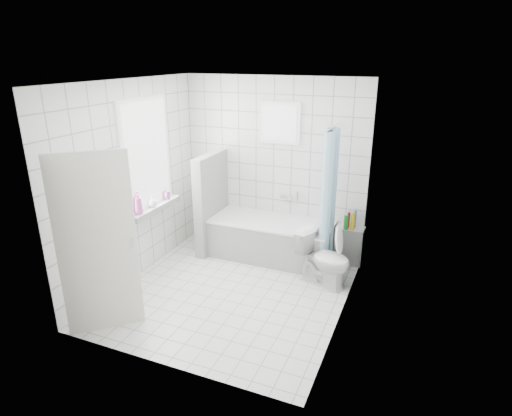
% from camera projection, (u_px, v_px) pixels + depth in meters
% --- Properties ---
extents(ground, '(3.00, 3.00, 0.00)m').
position_uv_depth(ground, '(232.00, 291.00, 5.50)').
color(ground, white).
rests_on(ground, ground).
extents(ceiling, '(3.00, 3.00, 0.00)m').
position_uv_depth(ceiling, '(227.00, 81.00, 4.61)').
color(ceiling, white).
rests_on(ceiling, ground).
extents(wall_back, '(2.80, 0.02, 2.60)m').
position_uv_depth(wall_back, '(273.00, 166.00, 6.36)').
color(wall_back, white).
rests_on(wall_back, ground).
extents(wall_front, '(2.80, 0.02, 2.60)m').
position_uv_depth(wall_front, '(156.00, 245.00, 3.75)').
color(wall_front, white).
rests_on(wall_front, ground).
extents(wall_left, '(0.02, 3.00, 2.60)m').
position_uv_depth(wall_left, '(133.00, 183.00, 5.56)').
color(wall_left, white).
rests_on(wall_left, ground).
extents(wall_right, '(0.02, 3.00, 2.60)m').
position_uv_depth(wall_right, '(348.00, 211.00, 4.56)').
color(wall_right, white).
rests_on(wall_right, ground).
extents(window_left, '(0.01, 0.90, 1.40)m').
position_uv_depth(window_left, '(147.00, 155.00, 5.70)').
color(window_left, white).
rests_on(window_left, wall_left).
extents(window_back, '(0.50, 0.01, 0.50)m').
position_uv_depth(window_back, '(280.00, 123.00, 6.06)').
color(window_back, white).
rests_on(window_back, wall_back).
extents(window_sill, '(0.18, 1.02, 0.08)m').
position_uv_depth(window_sill, '(155.00, 208.00, 5.94)').
color(window_sill, white).
rests_on(window_sill, wall_left).
extents(door, '(0.62, 0.56, 2.00)m').
position_uv_depth(door, '(97.00, 246.00, 4.45)').
color(door, silver).
rests_on(door, ground).
extents(bathtub, '(1.78, 0.77, 0.58)m').
position_uv_depth(bathtub, '(271.00, 239.00, 6.34)').
color(bathtub, white).
rests_on(bathtub, ground).
extents(partition_wall, '(0.15, 0.85, 1.50)m').
position_uv_depth(partition_wall, '(212.00, 203.00, 6.48)').
color(partition_wall, white).
rests_on(partition_wall, ground).
extents(tiled_ledge, '(0.40, 0.24, 0.55)m').
position_uv_depth(tiled_ledge, '(349.00, 245.00, 6.17)').
color(tiled_ledge, white).
rests_on(tiled_ledge, ground).
extents(toilet, '(0.80, 0.59, 0.73)m').
position_uv_depth(toilet, '(324.00, 258.00, 5.57)').
color(toilet, white).
rests_on(toilet, ground).
extents(curtain_rod, '(0.02, 0.80, 0.02)m').
position_uv_depth(curtain_rod, '(333.00, 127.00, 5.43)').
color(curtain_rod, silver).
rests_on(curtain_rod, wall_back).
extents(shower_curtain, '(0.14, 0.48, 1.78)m').
position_uv_depth(shower_curtain, '(327.00, 197.00, 5.63)').
color(shower_curtain, '#47A3D0').
rests_on(shower_curtain, curtain_rod).
extents(tub_faucet, '(0.18, 0.06, 0.06)m').
position_uv_depth(tub_faucet, '(286.00, 197.00, 6.40)').
color(tub_faucet, silver).
rests_on(tub_faucet, wall_back).
extents(sill_bottles, '(0.17, 0.77, 0.31)m').
position_uv_depth(sill_bottles, '(146.00, 201.00, 5.72)').
color(sill_bottles, '#D452AC').
rests_on(sill_bottles, window_sill).
extents(ledge_bottles, '(0.16, 0.19, 0.25)m').
position_uv_depth(ledge_bottles, '(350.00, 220.00, 6.01)').
color(ledge_bottles, blue).
rests_on(ledge_bottles, tiled_ledge).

